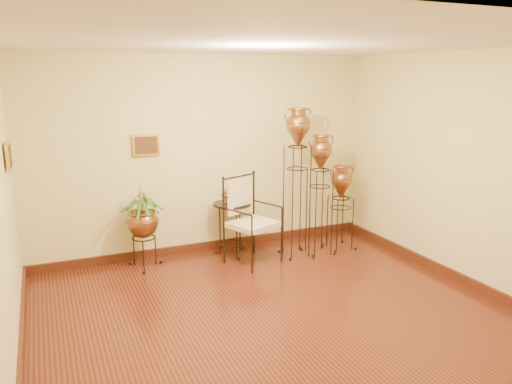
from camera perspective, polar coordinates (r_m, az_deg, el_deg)
name	(u,v)px	position (r m, az deg, el deg)	size (l,w,h in m)	color
ground	(284,324)	(5.35, 3.21, -14.78)	(5.00, 5.00, 0.00)	#572414
room_shell	(285,158)	(4.79, 3.37, 3.88)	(5.02, 5.02, 2.81)	beige
amphora_tall	(297,181)	(6.95, 4.71, 1.24)	(0.48, 0.48, 2.11)	black
amphora_mid	(320,194)	(7.09, 7.28, -0.21)	(0.47, 0.47, 1.74)	black
amphora_short	(341,207)	(7.43, 9.64, -1.65)	(0.46, 0.46, 1.27)	black
planter_urn	(143,219)	(6.72, -12.83, -3.03)	(0.81, 0.81, 1.20)	black
armchair	(253,221)	(6.74, -0.36, -3.29)	(0.85, 0.83, 1.19)	black
side_table	(232,228)	(7.12, -2.74, -4.09)	(0.57, 0.57, 0.96)	black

